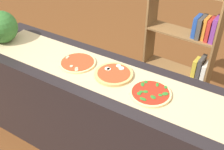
{
  "coord_description": "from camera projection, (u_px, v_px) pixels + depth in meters",
  "views": [
    {
      "loc": [
        0.86,
        -1.41,
        2.17
      ],
      "look_at": [
        0.0,
        0.0,
        0.96
      ],
      "focal_mm": 43.75,
      "sensor_mm": 36.0,
      "label": 1
    }
  ],
  "objects": [
    {
      "name": "bookshelf",
      "position": [
        187.0,
        57.0,
        2.84
      ],
      "size": [
        0.73,
        0.27,
        1.35
      ],
      "color": "brown",
      "rests_on": "ground_plane"
    },
    {
      "name": "counter",
      "position": [
        112.0,
        121.0,
        2.34
      ],
      "size": [
        2.63,
        0.62,
        0.94
      ],
      "primitive_type": "cube",
      "color": "black",
      "rests_on": "ground_plane"
    },
    {
      "name": "pizza_mozzarella_1",
      "position": [
        114.0,
        74.0,
        2.07
      ],
      "size": [
        0.29,
        0.29,
        0.03
      ],
      "color": "tan",
      "rests_on": "parchment_paper"
    },
    {
      "name": "pizza_mushroom_0",
      "position": [
        77.0,
        63.0,
        2.2
      ],
      "size": [
        0.3,
        0.3,
        0.02
      ],
      "color": "#E5C17F",
      "rests_on": "parchment_paper"
    },
    {
      "name": "parchment_paper",
      "position": [
        112.0,
        77.0,
        2.06
      ],
      "size": [
        2.3,
        0.42,
        0.0
      ],
      "primitive_type": "cube",
      "color": "tan",
      "rests_on": "counter"
    },
    {
      "name": "pizza_spinach_2",
      "position": [
        150.0,
        93.0,
        1.89
      ],
      "size": [
        0.29,
        0.29,
        0.03
      ],
      "color": "#E5C17F",
      "rests_on": "parchment_paper"
    },
    {
      "name": "watermelon",
      "position": [
        1.0,
        27.0,
        2.42
      ],
      "size": [
        0.29,
        0.29,
        0.29
      ],
      "primitive_type": "sphere",
      "color": "#2D6628",
      "rests_on": "counter"
    }
  ]
}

